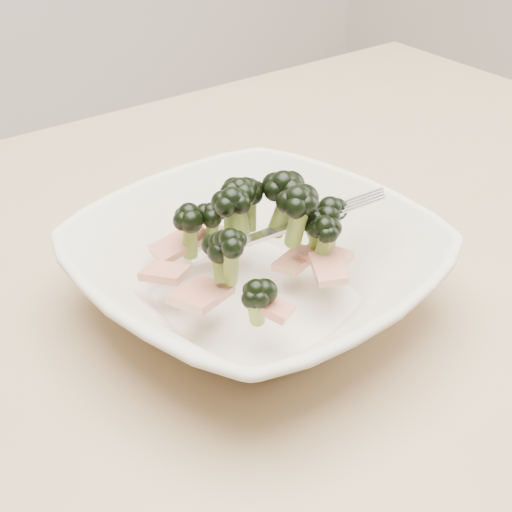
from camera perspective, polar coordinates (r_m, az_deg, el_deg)
name	(u,v)px	position (r m, az deg, el deg)	size (l,w,h in m)	color
dining_table	(260,320)	(0.77, 0.36, -5.14)	(1.20, 0.80, 0.75)	tan
broccoli_dish	(257,265)	(0.61, 0.06, -0.73)	(0.33, 0.33, 0.12)	beige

